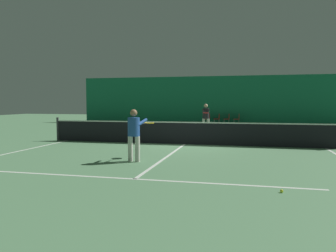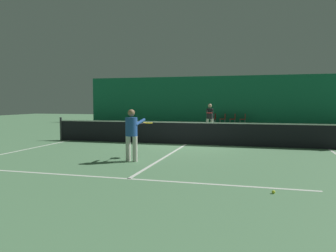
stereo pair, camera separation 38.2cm
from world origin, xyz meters
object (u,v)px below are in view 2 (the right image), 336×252
(player_near, at_px, (132,131))
(courtside_chair_2, at_px, (233,118))
(tennis_ball, at_px, (273,192))
(courtside_chair_3, at_px, (244,118))
(courtside_chair_1, at_px, (224,118))
(tennis_net, at_px, (186,132))
(courtside_chair_0, at_px, (214,118))
(player_far, at_px, (210,116))

(player_near, height_order, courtside_chair_2, player_near)
(courtside_chair_2, bearing_deg, tennis_ball, 5.97)
(player_near, xyz_separation_m, courtside_chair_2, (1.84, 17.35, -0.42))
(courtside_chair_3, bearing_deg, courtside_chair_2, -90.00)
(courtside_chair_1, relative_size, courtside_chair_2, 1.00)
(tennis_net, bearing_deg, courtside_chair_3, 81.89)
(player_near, bearing_deg, courtside_chair_0, 10.85)
(courtside_chair_3, xyz_separation_m, tennis_ball, (1.30, -19.94, -0.45))
(player_near, xyz_separation_m, tennis_ball, (3.93, -2.59, -0.88))
(courtside_chair_0, xyz_separation_m, courtside_chair_1, (0.78, 0.00, 0.00))
(courtside_chair_0, xyz_separation_m, courtside_chair_2, (1.57, 0.00, 0.00))
(tennis_net, xyz_separation_m, courtside_chair_3, (1.87, 13.12, -0.03))
(player_far, bearing_deg, player_near, -12.01)
(courtside_chair_1, height_order, tennis_ball, courtside_chair_1)
(courtside_chair_0, bearing_deg, player_near, -0.91)
(player_far, height_order, tennis_ball, player_far)
(player_near, relative_size, courtside_chair_2, 1.86)
(courtside_chair_1, xyz_separation_m, tennis_ball, (2.87, -19.94, -0.45))
(tennis_ball, bearing_deg, courtside_chair_0, 100.38)
(courtside_chair_0, relative_size, courtside_chair_2, 1.00)
(tennis_net, relative_size, courtside_chair_2, 14.29)
(player_near, xyz_separation_m, courtside_chair_3, (2.62, 17.35, -0.42))
(courtside_chair_0, bearing_deg, player_far, 5.37)
(tennis_net, bearing_deg, player_near, -100.09)
(courtside_chair_1, distance_m, tennis_ball, 20.15)
(player_near, relative_size, courtside_chair_3, 1.86)
(tennis_net, bearing_deg, courtside_chair_0, 92.09)
(player_near, distance_m, courtside_chair_0, 17.36)
(player_far, distance_m, courtside_chair_3, 7.84)
(courtside_chair_2, bearing_deg, courtside_chair_0, -90.00)
(tennis_ball, bearing_deg, courtside_chair_3, 93.74)
(player_near, bearing_deg, courtside_chair_1, 8.27)
(player_near, distance_m, courtside_chair_3, 17.55)
(courtside_chair_0, height_order, tennis_ball, courtside_chair_0)
(player_far, relative_size, courtside_chair_1, 1.99)
(tennis_net, height_order, courtside_chair_0, tennis_net)
(courtside_chair_0, xyz_separation_m, courtside_chair_3, (2.35, 0.00, 0.00))
(courtside_chair_0, xyz_separation_m, tennis_ball, (3.65, -19.94, -0.45))
(player_far, distance_m, courtside_chair_1, 7.66)
(courtside_chair_0, bearing_deg, tennis_ball, 10.38)
(courtside_chair_0, bearing_deg, courtside_chair_1, 90.00)
(player_near, distance_m, courtside_chair_1, 17.39)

